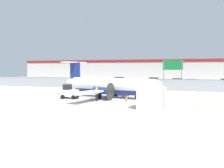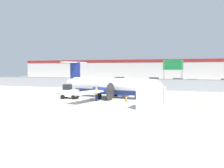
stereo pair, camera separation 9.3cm
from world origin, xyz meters
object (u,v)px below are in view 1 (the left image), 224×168
object	(u,v)px
ground_crew_worker	(97,93)
traffic_cone_far_left	(110,95)
parked_car_0	(78,82)
parked_car_4	(177,82)
traffic_cone_near_left	(114,94)
cargo_container	(151,98)
parked_car_2	(129,82)
parked_car_3	(154,81)
traffic_cone_near_right	(126,99)
parked_car_1	(120,80)
baggage_tug	(70,92)
commuter_airplane	(111,86)
highway_sign	(173,67)
parked_car_5	(191,83)

from	to	relation	value
ground_crew_worker	traffic_cone_far_left	distance (m)	4.53
parked_car_0	parked_car_4	xyz separation A→B (m)	(20.88, 8.62, 0.00)
traffic_cone_far_left	parked_car_4	world-z (taller)	parked_car_4
parked_car_4	traffic_cone_near_left	bearing A→B (deg)	73.31
parked_car_4	cargo_container	bearing A→B (deg)	88.59
cargo_container	parked_car_2	world-z (taller)	cargo_container
parked_car_2	ground_crew_worker	bearing A→B (deg)	-84.11
ground_crew_worker	parked_car_0	xyz separation A→B (m)	(-14.06, 22.67, -0.06)
ground_crew_worker	parked_car_3	xyz separation A→B (m)	(1.04, 34.21, -0.06)
traffic_cone_far_left	parked_car_0	distance (m)	23.06
traffic_cone_near_right	parked_car_3	xyz separation A→B (m)	(-2.42, 33.19, 0.58)
traffic_cone_near_left	parked_car_1	size ratio (longest dim) A/B	0.15
traffic_cone_near_right	parked_car_2	xyz separation A→B (m)	(-6.67, 25.25, 0.58)
baggage_tug	parked_car_4	bearing A→B (deg)	64.53
commuter_airplane	parked_car_2	bearing A→B (deg)	109.08
ground_crew_worker	parked_car_3	world-z (taller)	same
traffic_cone_far_left	highway_sign	size ratio (longest dim) A/B	0.12
traffic_cone_near_right	parked_car_1	xyz separation A→B (m)	(-11.32, 32.77, 0.58)
traffic_cone_near_left	parked_car_2	bearing A→B (deg)	99.62
cargo_container	parked_car_1	world-z (taller)	cargo_container
ground_crew_worker	cargo_container	distance (m)	8.28
ground_crew_worker	parked_car_1	distance (m)	34.69
traffic_cone_near_right	parked_car_4	size ratio (longest dim) A/B	0.15
cargo_container	parked_car_1	xyz separation A→B (m)	(-15.23, 37.55, -0.21)
ground_crew_worker	parked_car_4	bearing A→B (deg)	19.47
traffic_cone_near_right	ground_crew_worker	bearing A→B (deg)	-163.57
cargo_container	parked_car_5	xyz separation A→B (m)	(2.75, 31.33, -0.21)
traffic_cone_near_right	parked_car_0	xyz separation A→B (m)	(-17.52, 21.65, 0.58)
commuter_airplane	traffic_cone_far_left	size ratio (longest dim) A/B	25.07
baggage_tug	commuter_airplane	bearing A→B (deg)	24.28
highway_sign	ground_crew_worker	bearing A→B (deg)	-110.77
cargo_container	parked_car_3	xyz separation A→B (m)	(-6.33, 37.97, -0.21)
ground_crew_worker	parked_car_0	bearing A→B (deg)	63.58
parked_car_3	traffic_cone_near_left	bearing A→B (deg)	-90.98
traffic_cone_near_left	parked_car_1	distance (m)	29.21
parked_car_3	ground_crew_worker	bearing A→B (deg)	-91.17
ground_crew_worker	parked_car_1	bearing A→B (deg)	44.86
parked_car_4	traffic_cone_near_right	bearing A→B (deg)	81.35
baggage_tug	ground_crew_worker	bearing A→B (deg)	-19.86
commuter_airplane	traffic_cone_near_right	distance (m)	4.30
cargo_container	baggage_tug	bearing A→B (deg)	162.85
parked_car_3	highway_sign	xyz separation A→B (m)	(6.05, -15.50, 3.24)
baggage_tug	traffic_cone_near_right	xyz separation A→B (m)	(7.80, -0.12, -0.54)
cargo_container	parked_car_4	size ratio (longest dim) A/B	0.61
baggage_tug	parked_car_1	size ratio (longest dim) A/B	0.57
ground_crew_worker	highway_sign	size ratio (longest dim) A/B	0.31
baggage_tug	parked_car_3	distance (m)	33.50
baggage_tug	ground_crew_worker	world-z (taller)	baggage_tug
cargo_container	parked_car_2	distance (m)	31.85
commuter_airplane	highway_sign	xyz separation A→B (m)	(6.57, 14.83, 2.54)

